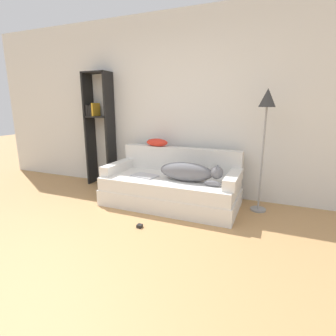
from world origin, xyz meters
TOP-DOWN VIEW (x-y plane):
  - ground_plane at (0.00, 0.00)m, footprint 20.00×20.00m
  - wall_back at (0.00, 2.50)m, footprint 7.15×0.06m
  - couch at (0.21, 1.86)m, footprint 1.85×0.90m
  - couch_backrest at (0.21, 2.24)m, footprint 1.81×0.15m
  - couch_arm_left at (-0.64, 1.86)m, footprint 0.15×0.71m
  - couch_arm_right at (1.07, 1.86)m, footprint 0.15×0.71m
  - dog at (0.51, 1.77)m, footprint 0.85×0.26m
  - laptop at (-0.14, 1.76)m, footprint 0.39×0.29m
  - throw_pillow at (-0.16, 2.23)m, footprint 0.34×0.19m
  - bookshelf at (-1.29, 2.32)m, footprint 0.46×0.26m
  - floor_lamp at (1.37, 2.11)m, footprint 0.20×0.20m
  - power_adapter at (0.16, 1.05)m, footprint 0.06×0.06m

SIDE VIEW (x-z plane):
  - ground_plane at x=0.00m, z-range 0.00..0.00m
  - power_adapter at x=0.16m, z-range 0.00..0.04m
  - couch at x=0.21m, z-range 0.00..0.39m
  - laptop at x=-0.14m, z-range 0.40..0.42m
  - couch_arm_left at x=-0.64m, z-range 0.40..0.53m
  - couch_arm_right at x=1.07m, z-range 0.40..0.53m
  - dog at x=0.51m, z-range 0.40..0.65m
  - couch_backrest at x=0.21m, z-range 0.40..0.75m
  - throw_pillow at x=-0.16m, z-range 0.75..0.87m
  - bookshelf at x=-1.29m, z-range 0.11..2.00m
  - floor_lamp at x=1.37m, z-range 0.49..2.05m
  - wall_back at x=0.00m, z-range 0.00..2.70m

